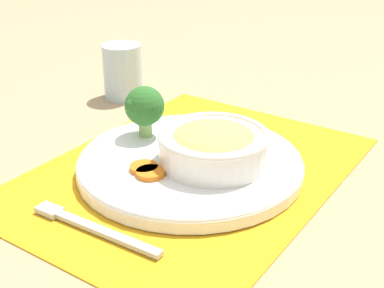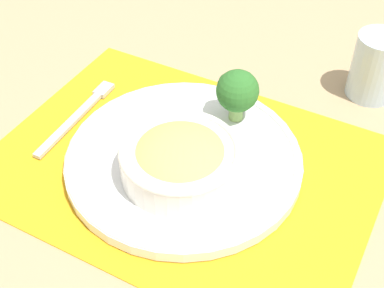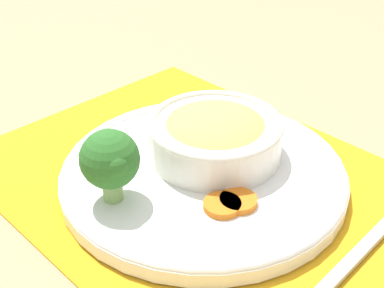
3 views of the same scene
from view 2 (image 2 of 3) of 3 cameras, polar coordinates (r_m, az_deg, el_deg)
name	(u,v)px [view 2 (image 2 of 3)]	position (r m, az deg, el deg)	size (l,w,h in m)	color
ground_plane	(184,166)	(0.72, -0.88, -2.34)	(4.00, 4.00, 0.00)	tan
placemat	(184,165)	(0.72, -0.88, -2.23)	(0.54, 0.43, 0.00)	orange
plate	(184,158)	(0.71, -0.89, -1.48)	(0.32, 0.32, 0.02)	white
bowl	(180,158)	(0.67, -1.28, -1.55)	(0.15, 0.15, 0.05)	silver
broccoli_floret	(237,91)	(0.74, 4.85, 5.63)	(0.06, 0.06, 0.08)	#84AD5B
carrot_slice_near	(158,124)	(0.75, -3.64, 2.11)	(0.04, 0.04, 0.01)	orange
carrot_slice_middle	(148,130)	(0.74, -4.74, 1.54)	(0.04, 0.04, 0.01)	orange
water_glass	(375,69)	(0.86, 18.94, 7.53)	(0.07, 0.07, 0.10)	silver
fork	(83,110)	(0.82, -11.55, 3.54)	(0.03, 0.18, 0.01)	#B7B7BC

